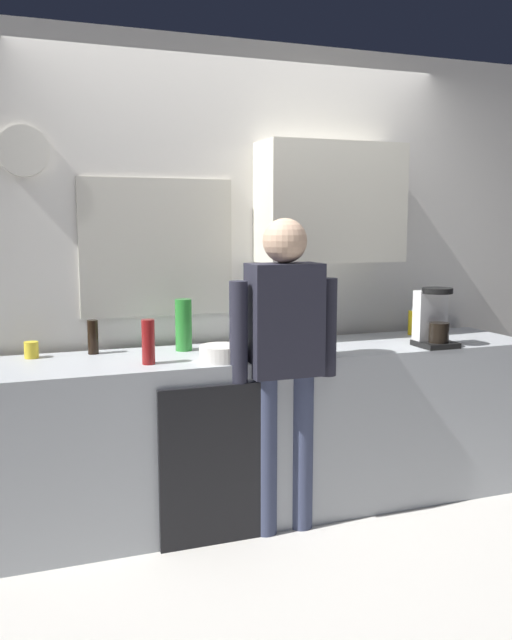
{
  "coord_description": "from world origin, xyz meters",
  "views": [
    {
      "loc": [
        -1.26,
        -3.06,
        1.57
      ],
      "look_at": [
        -0.06,
        0.25,
        1.07
      ],
      "focal_mm": 37.86,
      "sensor_mm": 36.0,
      "label": 1
    }
  ],
  "objects_px": {
    "bottle_red_vinegar": "(148,342)",
    "dish_soap": "(413,322)",
    "bottle_dark_sauce": "(93,337)",
    "person_at_sink": "(284,350)",
    "mixing_bowl": "(221,353)",
    "storage_canister": "(293,339)",
    "coffee_maker": "(433,320)",
    "cup_yellow_cup": "(31,350)",
    "bottle_clear_soda": "(184,325)"
  },
  "relations": [
    {
      "from": "bottle_red_vinegar",
      "to": "dish_soap",
      "type": "height_order",
      "value": "bottle_red_vinegar"
    },
    {
      "from": "bottle_dark_sauce",
      "to": "person_at_sink",
      "type": "height_order",
      "value": "person_at_sink"
    },
    {
      "from": "mixing_bowl",
      "to": "bottle_dark_sauce",
      "type": "bearing_deg",
      "value": 144.33
    },
    {
      "from": "storage_canister",
      "to": "coffee_maker",
      "type": "bearing_deg",
      "value": -0.82
    },
    {
      "from": "cup_yellow_cup",
      "to": "person_at_sink",
      "type": "distance_m",
      "value": 1.29
    },
    {
      "from": "bottle_red_vinegar",
      "to": "cup_yellow_cup",
      "type": "xyz_separation_m",
      "value": [
        -0.53,
        0.35,
        -0.07
      ]
    },
    {
      "from": "cup_yellow_cup",
      "to": "person_at_sink",
      "type": "bearing_deg",
      "value": -23.33
    },
    {
      "from": "bottle_red_vinegar",
      "to": "bottle_dark_sauce",
      "type": "bearing_deg",
      "value": 121.97
    },
    {
      "from": "bottle_dark_sauce",
      "to": "storage_canister",
      "type": "relative_size",
      "value": 1.06
    },
    {
      "from": "bottle_dark_sauce",
      "to": "bottle_clear_soda",
      "type": "xyz_separation_m",
      "value": [
        0.47,
        -0.07,
        0.05
      ]
    },
    {
      "from": "bottle_clear_soda",
      "to": "storage_canister",
      "type": "relative_size",
      "value": 1.65
    },
    {
      "from": "bottle_dark_sauce",
      "to": "cup_yellow_cup",
      "type": "bearing_deg",
      "value": -178.6
    },
    {
      "from": "cup_yellow_cup",
      "to": "dish_soap",
      "type": "xyz_separation_m",
      "value": [
        2.24,
        -0.03,
        0.04
      ]
    },
    {
      "from": "bottle_dark_sauce",
      "to": "mixing_bowl",
      "type": "distance_m",
      "value": 0.71
    },
    {
      "from": "coffee_maker",
      "to": "bottle_dark_sauce",
      "type": "relative_size",
      "value": 1.83
    },
    {
      "from": "bottle_clear_soda",
      "to": "cup_yellow_cup",
      "type": "distance_m",
      "value": 0.79
    },
    {
      "from": "cup_yellow_cup",
      "to": "dish_soap",
      "type": "relative_size",
      "value": 0.47
    },
    {
      "from": "bottle_clear_soda",
      "to": "cup_yellow_cup",
      "type": "xyz_separation_m",
      "value": [
        -0.78,
        0.06,
        -0.1
      ]
    },
    {
      "from": "mixing_bowl",
      "to": "bottle_red_vinegar",
      "type": "bearing_deg",
      "value": 170.99
    },
    {
      "from": "storage_canister",
      "to": "dish_soap",
      "type": "bearing_deg",
      "value": 20.66
    },
    {
      "from": "bottle_red_vinegar",
      "to": "mixing_bowl",
      "type": "bearing_deg",
      "value": -9.01
    },
    {
      "from": "coffee_maker",
      "to": "person_at_sink",
      "type": "relative_size",
      "value": 0.21
    },
    {
      "from": "bottle_dark_sauce",
      "to": "storage_canister",
      "type": "bearing_deg",
      "value": -22.42
    },
    {
      "from": "cup_yellow_cup",
      "to": "storage_canister",
      "type": "height_order",
      "value": "storage_canister"
    },
    {
      "from": "bottle_red_vinegar",
      "to": "mixing_bowl",
      "type": "distance_m",
      "value": 0.37
    },
    {
      "from": "storage_canister",
      "to": "person_at_sink",
      "type": "xyz_separation_m",
      "value": [
        -0.1,
        -0.12,
        -0.03
      ]
    },
    {
      "from": "coffee_maker",
      "to": "bottle_clear_soda",
      "type": "height_order",
      "value": "coffee_maker"
    },
    {
      "from": "bottle_clear_soda",
      "to": "dish_soap",
      "type": "xyz_separation_m",
      "value": [
        1.46,
        0.03,
        -0.06
      ]
    },
    {
      "from": "bottle_red_vinegar",
      "to": "bottle_clear_soda",
      "type": "height_order",
      "value": "bottle_clear_soda"
    },
    {
      "from": "coffee_maker",
      "to": "cup_yellow_cup",
      "type": "xyz_separation_m",
      "value": [
        -2.13,
        0.41,
        -0.1
      ]
    },
    {
      "from": "cup_yellow_cup",
      "to": "person_at_sink",
      "type": "xyz_separation_m",
      "value": [
        1.19,
        -0.51,
        0.01
      ]
    },
    {
      "from": "bottle_red_vinegar",
      "to": "bottle_clear_soda",
      "type": "distance_m",
      "value": 0.38
    },
    {
      "from": "cup_yellow_cup",
      "to": "coffee_maker",
      "type": "bearing_deg",
      "value": -10.79
    },
    {
      "from": "dish_soap",
      "to": "storage_canister",
      "type": "distance_m",
      "value": 1.02
    },
    {
      "from": "coffee_maker",
      "to": "storage_canister",
      "type": "height_order",
      "value": "coffee_maker"
    },
    {
      "from": "bottle_clear_soda",
      "to": "mixing_bowl",
      "type": "bearing_deg",
      "value": -73.11
    },
    {
      "from": "bottle_red_vinegar",
      "to": "dish_soap",
      "type": "relative_size",
      "value": 1.22
    },
    {
      "from": "bottle_clear_soda",
      "to": "cup_yellow_cup",
      "type": "height_order",
      "value": "bottle_clear_soda"
    },
    {
      "from": "bottle_red_vinegar",
      "to": "coffee_maker",
      "type": "bearing_deg",
      "value": -1.96
    },
    {
      "from": "storage_canister",
      "to": "bottle_red_vinegar",
      "type": "bearing_deg",
      "value": 176.76
    },
    {
      "from": "mixing_bowl",
      "to": "person_at_sink",
      "type": "distance_m",
      "value": 0.31
    },
    {
      "from": "bottle_red_vinegar",
      "to": "cup_yellow_cup",
      "type": "bearing_deg",
      "value": 146.66
    },
    {
      "from": "coffee_maker",
      "to": "dish_soap",
      "type": "xyz_separation_m",
      "value": [
        0.11,
        0.37,
        -0.07
      ]
    },
    {
      "from": "dish_soap",
      "to": "person_at_sink",
      "type": "bearing_deg",
      "value": -155.61
    },
    {
      "from": "bottle_red_vinegar",
      "to": "mixing_bowl",
      "type": "height_order",
      "value": "bottle_red_vinegar"
    },
    {
      "from": "bottle_red_vinegar",
      "to": "dish_soap",
      "type": "distance_m",
      "value": 1.74
    },
    {
      "from": "bottle_clear_soda",
      "to": "person_at_sink",
      "type": "height_order",
      "value": "person_at_sink"
    },
    {
      "from": "coffee_maker",
      "to": "person_at_sink",
      "type": "bearing_deg",
      "value": -173.64
    },
    {
      "from": "storage_canister",
      "to": "mixing_bowl",
      "type": "bearing_deg",
      "value": -177.98
    },
    {
      "from": "bottle_clear_soda",
      "to": "storage_canister",
      "type": "height_order",
      "value": "bottle_clear_soda"
    }
  ]
}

